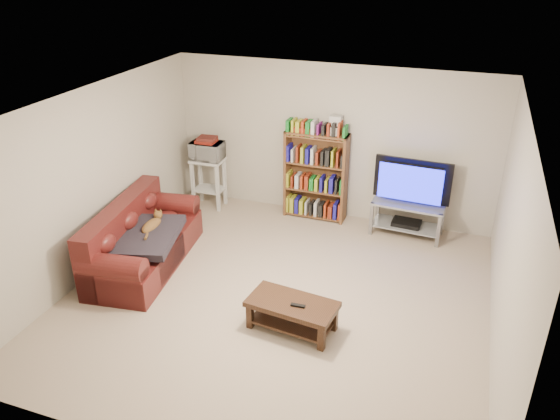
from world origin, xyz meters
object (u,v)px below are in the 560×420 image
at_px(coffee_table, 292,310).
at_px(tv_stand, 407,213).
at_px(bookshelf, 316,175).
at_px(sofa, 140,244).

xyz_separation_m(coffee_table, tv_stand, (0.91, 2.69, 0.10)).
bearing_deg(coffee_table, bookshelf, 107.76).
relative_size(sofa, coffee_table, 2.04).
relative_size(sofa, tv_stand, 2.00).
distance_m(sofa, coffee_table, 2.46).
xyz_separation_m(sofa, bookshelf, (1.83, 2.17, 0.41)).
height_order(tv_stand, bookshelf, bookshelf).
height_order(coffee_table, bookshelf, bookshelf).
distance_m(tv_stand, bookshelf, 1.51).
bearing_deg(sofa, tv_stand, 24.47).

